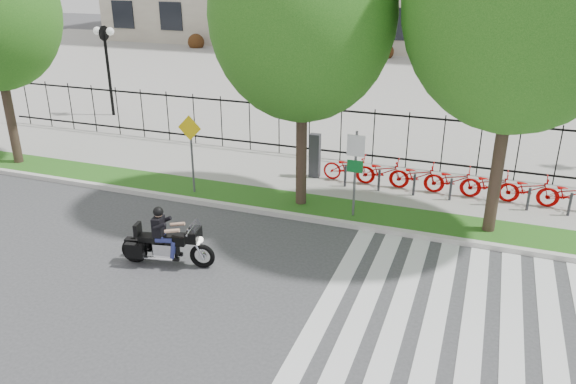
% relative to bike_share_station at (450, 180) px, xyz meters
% --- Properties ---
extents(ground, '(120.00, 120.00, 0.00)m').
position_rel_bike_share_station_xyz_m(ground, '(-4.07, -7.20, -0.61)').
color(ground, '#39393C').
rests_on(ground, ground).
extents(curb, '(60.00, 0.20, 0.15)m').
position_rel_bike_share_station_xyz_m(curb, '(-4.07, -3.10, -0.54)').
color(curb, beige).
rests_on(curb, ground).
extents(grass_verge, '(60.00, 1.50, 0.15)m').
position_rel_bike_share_station_xyz_m(grass_verge, '(-4.07, -2.25, -0.54)').
color(grass_verge, '#1F5214').
rests_on(grass_verge, ground).
extents(sidewalk, '(60.00, 3.50, 0.15)m').
position_rel_bike_share_station_xyz_m(sidewalk, '(-4.07, 0.25, -0.54)').
color(sidewalk, gray).
rests_on(sidewalk, ground).
extents(plaza, '(80.00, 34.00, 0.10)m').
position_rel_bike_share_station_xyz_m(plaza, '(-4.07, 17.80, -0.56)').
color(plaza, gray).
rests_on(plaza, ground).
extents(crosswalk_stripes, '(5.70, 8.00, 0.01)m').
position_rel_bike_share_station_xyz_m(crosswalk_stripes, '(0.76, -7.20, -0.61)').
color(crosswalk_stripes, silver).
rests_on(crosswalk_stripes, ground).
extents(iron_fence, '(30.00, 0.06, 2.00)m').
position_rel_bike_share_station_xyz_m(iron_fence, '(-4.07, 2.00, 0.54)').
color(iron_fence, black).
rests_on(iron_fence, sidewalk).
extents(lamp_post_left, '(1.06, 0.70, 4.25)m').
position_rel_bike_share_station_xyz_m(lamp_post_left, '(-16.07, 4.80, 2.59)').
color(lamp_post_left, black).
rests_on(lamp_post_left, ground).
extents(street_tree_1, '(5.07, 5.07, 8.40)m').
position_rel_bike_share_station_xyz_m(street_tree_1, '(-4.13, -2.25, 5.01)').
color(street_tree_1, '#32241B').
rests_on(street_tree_1, grass_verge).
extents(bike_share_station, '(8.85, 0.85, 1.50)m').
position_rel_bike_share_station_xyz_m(bike_share_station, '(0.00, 0.00, 0.00)').
color(bike_share_station, '#2D2D33').
rests_on(bike_share_station, sidewalk).
extents(sign_pole_regulatory, '(0.50, 0.09, 2.50)m').
position_rel_bike_share_station_xyz_m(sign_pole_regulatory, '(-2.42, -2.62, 1.13)').
color(sign_pole_regulatory, '#59595B').
rests_on(sign_pole_regulatory, grass_verge).
extents(sign_pole_warning, '(0.78, 0.09, 2.49)m').
position_rel_bike_share_station_xyz_m(sign_pole_warning, '(-7.58, -2.62, 1.13)').
color(sign_pole_warning, '#59595B').
rests_on(sign_pole_warning, grass_verge).
extents(motorcycle_rider, '(2.37, 0.91, 1.84)m').
position_rel_bike_share_station_xyz_m(motorcycle_rider, '(-6.06, -6.68, -0.00)').
color(motorcycle_rider, black).
rests_on(motorcycle_rider, ground).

